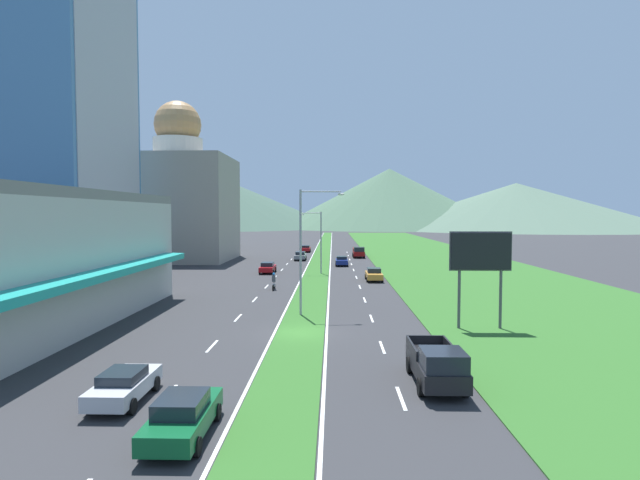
# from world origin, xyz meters

# --- Properties ---
(ground_plane) EXTENTS (600.00, 600.00, 0.00)m
(ground_plane) POSITION_xyz_m (0.00, 0.00, 0.00)
(ground_plane) COLOR #2D2D30
(grass_median) EXTENTS (3.20, 240.00, 0.06)m
(grass_median) POSITION_xyz_m (0.00, 60.00, 0.03)
(grass_median) COLOR #2D6023
(grass_median) RESTS_ON ground_plane
(grass_verge_right) EXTENTS (24.00, 240.00, 0.06)m
(grass_verge_right) POSITION_xyz_m (20.60, 60.00, 0.03)
(grass_verge_right) COLOR #2D6023
(grass_verge_right) RESTS_ON ground_plane
(lane_dash_left_1) EXTENTS (0.16, 2.80, 0.01)m
(lane_dash_left_1) POSITION_xyz_m (-5.10, -11.72, 0.01)
(lane_dash_left_1) COLOR silver
(lane_dash_left_1) RESTS_ON ground_plane
(lane_dash_left_2) EXTENTS (0.16, 2.80, 0.01)m
(lane_dash_left_2) POSITION_xyz_m (-5.10, -3.44, 0.01)
(lane_dash_left_2) COLOR silver
(lane_dash_left_2) RESTS_ON ground_plane
(lane_dash_left_3) EXTENTS (0.16, 2.80, 0.01)m
(lane_dash_left_3) POSITION_xyz_m (-5.10, 4.84, 0.01)
(lane_dash_left_3) COLOR silver
(lane_dash_left_3) RESTS_ON ground_plane
(lane_dash_left_4) EXTENTS (0.16, 2.80, 0.01)m
(lane_dash_left_4) POSITION_xyz_m (-5.10, 13.12, 0.01)
(lane_dash_left_4) COLOR silver
(lane_dash_left_4) RESTS_ON ground_plane
(lane_dash_left_5) EXTENTS (0.16, 2.80, 0.01)m
(lane_dash_left_5) POSITION_xyz_m (-5.10, 21.41, 0.01)
(lane_dash_left_5) COLOR silver
(lane_dash_left_5) RESTS_ON ground_plane
(lane_dash_left_6) EXTENTS (0.16, 2.80, 0.01)m
(lane_dash_left_6) POSITION_xyz_m (-5.10, 29.69, 0.01)
(lane_dash_left_6) COLOR silver
(lane_dash_left_6) RESTS_ON ground_plane
(lane_dash_left_7) EXTENTS (0.16, 2.80, 0.01)m
(lane_dash_left_7) POSITION_xyz_m (-5.10, 37.97, 0.01)
(lane_dash_left_7) COLOR silver
(lane_dash_left_7) RESTS_ON ground_plane
(lane_dash_left_8) EXTENTS (0.16, 2.80, 0.01)m
(lane_dash_left_8) POSITION_xyz_m (-5.10, 46.25, 0.01)
(lane_dash_left_8) COLOR silver
(lane_dash_left_8) RESTS_ON ground_plane
(lane_dash_left_9) EXTENTS (0.16, 2.80, 0.01)m
(lane_dash_left_9) POSITION_xyz_m (-5.10, 54.53, 0.01)
(lane_dash_left_9) COLOR silver
(lane_dash_left_9) RESTS_ON ground_plane
(lane_dash_left_10) EXTENTS (0.16, 2.80, 0.01)m
(lane_dash_left_10) POSITION_xyz_m (-5.10, 62.81, 0.01)
(lane_dash_left_10) COLOR silver
(lane_dash_left_10) RESTS_ON ground_plane
(lane_dash_left_11) EXTENTS (0.16, 2.80, 0.01)m
(lane_dash_left_11) POSITION_xyz_m (-5.10, 71.09, 0.01)
(lane_dash_left_11) COLOR silver
(lane_dash_left_11) RESTS_ON ground_plane
(lane_dash_right_1) EXTENTS (0.16, 2.80, 0.01)m
(lane_dash_right_1) POSITION_xyz_m (5.10, -11.72, 0.01)
(lane_dash_right_1) COLOR silver
(lane_dash_right_1) RESTS_ON ground_plane
(lane_dash_right_2) EXTENTS (0.16, 2.80, 0.01)m
(lane_dash_right_2) POSITION_xyz_m (5.10, -3.44, 0.01)
(lane_dash_right_2) COLOR silver
(lane_dash_right_2) RESTS_ON ground_plane
(lane_dash_right_3) EXTENTS (0.16, 2.80, 0.01)m
(lane_dash_right_3) POSITION_xyz_m (5.10, 4.84, 0.01)
(lane_dash_right_3) COLOR silver
(lane_dash_right_3) RESTS_ON ground_plane
(lane_dash_right_4) EXTENTS (0.16, 2.80, 0.01)m
(lane_dash_right_4) POSITION_xyz_m (5.10, 13.12, 0.01)
(lane_dash_right_4) COLOR silver
(lane_dash_right_4) RESTS_ON ground_plane
(lane_dash_right_5) EXTENTS (0.16, 2.80, 0.01)m
(lane_dash_right_5) POSITION_xyz_m (5.10, 21.41, 0.01)
(lane_dash_right_5) COLOR silver
(lane_dash_right_5) RESTS_ON ground_plane
(lane_dash_right_6) EXTENTS (0.16, 2.80, 0.01)m
(lane_dash_right_6) POSITION_xyz_m (5.10, 29.69, 0.01)
(lane_dash_right_6) COLOR silver
(lane_dash_right_6) RESTS_ON ground_plane
(lane_dash_right_7) EXTENTS (0.16, 2.80, 0.01)m
(lane_dash_right_7) POSITION_xyz_m (5.10, 37.97, 0.01)
(lane_dash_right_7) COLOR silver
(lane_dash_right_7) RESTS_ON ground_plane
(lane_dash_right_8) EXTENTS (0.16, 2.80, 0.01)m
(lane_dash_right_8) POSITION_xyz_m (5.10, 46.25, 0.01)
(lane_dash_right_8) COLOR silver
(lane_dash_right_8) RESTS_ON ground_plane
(lane_dash_right_9) EXTENTS (0.16, 2.80, 0.01)m
(lane_dash_right_9) POSITION_xyz_m (5.10, 54.53, 0.01)
(lane_dash_right_9) COLOR silver
(lane_dash_right_9) RESTS_ON ground_plane
(lane_dash_right_10) EXTENTS (0.16, 2.80, 0.01)m
(lane_dash_right_10) POSITION_xyz_m (5.10, 62.81, 0.01)
(lane_dash_right_10) COLOR silver
(lane_dash_right_10) RESTS_ON ground_plane
(lane_dash_right_11) EXTENTS (0.16, 2.80, 0.01)m
(lane_dash_right_11) POSITION_xyz_m (5.10, 71.09, 0.01)
(lane_dash_right_11) COLOR silver
(lane_dash_right_11) RESTS_ON ground_plane
(edge_line_median_left) EXTENTS (0.16, 240.00, 0.01)m
(edge_line_median_left) POSITION_xyz_m (-1.75, 60.00, 0.01)
(edge_line_median_left) COLOR silver
(edge_line_median_left) RESTS_ON ground_plane
(edge_line_median_right) EXTENTS (0.16, 240.00, 0.01)m
(edge_line_median_right) POSITION_xyz_m (1.75, 60.00, 0.01)
(edge_line_median_right) COLOR silver
(edge_line_median_right) RESTS_ON ground_plane
(office_tower) EXTENTS (20.64, 20.64, 65.65)m
(office_tower) POSITION_xyz_m (-34.83, 29.50, 33.06)
(office_tower) COLOR teal
(office_tower) RESTS_ON ground_plane
(domed_building) EXTENTS (17.89, 17.89, 27.20)m
(domed_building) POSITION_xyz_m (-24.44, 53.20, 10.33)
(domed_building) COLOR #9E9384
(domed_building) RESTS_ON ground_plane
(midrise_colored) EXTENTS (12.70, 12.70, 20.20)m
(midrise_colored) POSITION_xyz_m (-32.38, 87.55, 10.10)
(midrise_colored) COLOR silver
(midrise_colored) RESTS_ON ground_plane
(hill_far_left) EXTENTS (172.88, 172.88, 35.64)m
(hill_far_left) POSITION_xyz_m (-80.39, 266.58, 17.82)
(hill_far_left) COLOR #3D5647
(hill_far_left) RESTS_ON ground_plane
(hill_far_center) EXTENTS (130.10, 130.10, 33.69)m
(hill_far_center) POSITION_xyz_m (34.23, 255.06, 16.85)
(hill_far_center) COLOR #47664C
(hill_far_center) RESTS_ON ground_plane
(hill_far_right) EXTENTS (152.42, 152.42, 24.31)m
(hill_far_right) POSITION_xyz_m (99.15, 236.63, 12.16)
(hill_far_right) COLOR #516B56
(hill_far_right) RESTS_ON ground_plane
(street_lamp_near) EXTENTS (3.52, 0.47, 9.83)m
(street_lamp_near) POSITION_xyz_m (0.03, 5.92, 5.68)
(street_lamp_near) COLOR #99999E
(street_lamp_near) RESTS_ON ground_plane
(street_lamp_mid) EXTENTS (2.86, 0.32, 8.23)m
(street_lamp_mid) POSITION_xyz_m (0.25, 33.36, 4.78)
(street_lamp_mid) COLOR #99999E
(street_lamp_mid) RESTS_ON ground_plane
(billboard_roadside) EXTENTS (4.25, 0.28, 6.75)m
(billboard_roadside) POSITION_xyz_m (12.27, 1.48, 5.01)
(billboard_roadside) COLOR #4C4C51
(billboard_roadside) RESTS_ON ground_plane
(car_0) EXTENTS (1.97, 4.66, 1.54)m
(car_0) POSITION_xyz_m (-3.17, -15.73, 0.78)
(car_0) COLOR #0C5128
(car_0) RESTS_ON ground_plane
(car_1) EXTENTS (1.94, 4.49, 1.41)m
(car_1) POSITION_xyz_m (-3.49, 71.54, 0.73)
(car_1) COLOR maroon
(car_1) RESTS_ON ground_plane
(car_2) EXTENTS (1.96, 4.55, 1.51)m
(car_2) POSITION_xyz_m (7.04, 26.63, 0.76)
(car_2) COLOR #C6842D
(car_2) RESTS_ON ground_plane
(car_3) EXTENTS (1.91, 4.33, 1.38)m
(car_3) POSITION_xyz_m (-6.65, -12.43, 0.72)
(car_3) COLOR #B2B2B7
(car_3) RESTS_ON ground_plane
(car_4) EXTENTS (1.97, 4.70, 1.46)m
(car_4) POSITION_xyz_m (-6.62, 34.09, 0.75)
(car_4) COLOR maroon
(car_4) RESTS_ON ground_plane
(car_5) EXTENTS (1.98, 4.57, 1.46)m
(car_5) POSITION_xyz_m (-3.44, 53.11, 0.75)
(car_5) COLOR slate
(car_5) RESTS_ON ground_plane
(car_6) EXTENTS (1.96, 4.12, 1.45)m
(car_6) POSITION_xyz_m (3.51, 43.90, 0.75)
(car_6) COLOR navy
(car_6) RESTS_ON ground_plane
(pickup_truck_0) EXTENTS (2.18, 5.40, 2.00)m
(pickup_truck_0) POSITION_xyz_m (6.96, -10.15, 0.98)
(pickup_truck_0) COLOR black
(pickup_truck_0) RESTS_ON ground_plane
(pickup_truck_1) EXTENTS (2.18, 5.40, 2.00)m
(pickup_truck_1) POSITION_xyz_m (6.86, 58.50, 0.98)
(pickup_truck_1) COLOR maroon
(pickup_truck_1) RESTS_ON ground_plane
(motorcycle_rider) EXTENTS (0.36, 2.00, 1.80)m
(motorcycle_rider) POSITION_xyz_m (-4.04, 19.18, 0.75)
(motorcycle_rider) COLOR black
(motorcycle_rider) RESTS_ON ground_plane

